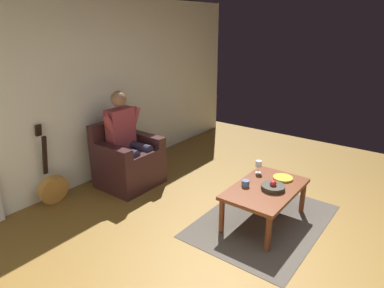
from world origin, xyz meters
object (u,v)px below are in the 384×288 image
object	(u,v)px
coffee_table	(265,192)
candle_jar	(245,183)
wine_glass_near	(259,165)
decorative_dish	(283,178)
person_seated	(127,136)
fruit_bowl	(273,187)
guitar	(53,187)
armchair	(128,162)

from	to	relation	value
coffee_table	candle_jar	world-z (taller)	candle_jar
wine_glass_near	decorative_dish	size ratio (longest dim) A/B	0.69
person_seated	coffee_table	bearing A→B (deg)	97.32
person_seated	decorative_dish	distance (m)	2.11
wine_glass_near	decorative_dish	bearing A→B (deg)	93.03
coffee_table	fruit_bowl	distance (m)	0.12
guitar	candle_jar	size ratio (longest dim) A/B	11.57
fruit_bowl	candle_jar	bearing A→B (deg)	-68.12
person_seated	guitar	world-z (taller)	person_seated
wine_glass_near	fruit_bowl	xyz separation A→B (m)	(0.30, 0.33, -0.08)
armchair	person_seated	world-z (taller)	person_seated
coffee_table	fruit_bowl	size ratio (longest dim) A/B	4.02
person_seated	coffee_table	world-z (taller)	person_seated
fruit_bowl	armchair	bearing A→B (deg)	-82.84
guitar	wine_glass_near	distance (m)	2.59
person_seated	decorative_dish	bearing A→B (deg)	105.72
candle_jar	wine_glass_near	bearing A→B (deg)	-173.26
armchair	fruit_bowl	size ratio (longest dim) A/B	3.42
guitar	decorative_dish	bearing A→B (deg)	122.48
person_seated	wine_glass_near	bearing A→B (deg)	107.96
wine_glass_near	person_seated	bearing A→B (deg)	-71.79
guitar	candle_jar	xyz separation A→B (m)	(-1.09, 2.13, 0.25)
person_seated	guitar	bearing A→B (deg)	-22.05
wine_glass_near	fruit_bowl	world-z (taller)	wine_glass_near
person_seated	candle_jar	world-z (taller)	person_seated
fruit_bowl	decorative_dish	size ratio (longest dim) A/B	1.13
coffee_table	candle_jar	distance (m)	0.25
coffee_table	candle_jar	xyz separation A→B (m)	(0.11, -0.20, 0.09)
armchair	guitar	bearing A→B (deg)	-21.05
candle_jar	armchair	bearing A→B (deg)	-85.33
armchair	wine_glass_near	xyz separation A→B (m)	(-0.56, 1.72, 0.21)
coffee_table	candle_jar	size ratio (longest dim) A/B	11.88
guitar	fruit_bowl	size ratio (longest dim) A/B	3.91
armchair	coffee_table	distance (m)	1.98
coffee_table	decorative_dish	size ratio (longest dim) A/B	4.56
decorative_dish	candle_jar	bearing A→B (deg)	-31.42
armchair	person_seated	bearing A→B (deg)	90.00
armchair	candle_jar	world-z (taller)	armchair
wine_glass_near	decorative_dish	world-z (taller)	wine_glass_near
person_seated	candle_jar	bearing A→B (deg)	94.48
armchair	decorative_dish	world-z (taller)	armchair
fruit_bowl	decorative_dish	world-z (taller)	fruit_bowl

